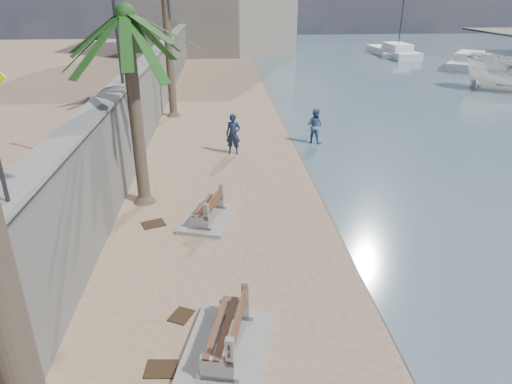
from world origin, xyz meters
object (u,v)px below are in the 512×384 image
yacht_near (470,63)px  bench_near (227,334)px  palm_mid (125,16)px  yacht_far (392,53)px  person_a (233,131)px  sailboat_west (397,54)px  person_b (315,124)px  bench_far (208,210)px

yacht_near → bench_near: bearing=-177.3°
palm_mid → yacht_far: bearing=59.2°
person_a → sailboat_west: 37.58m
palm_mid → person_a: (3.27, 4.91, -5.05)m
person_b → yacht_near: 30.41m
bench_near → person_b: size_ratio=1.45×
person_b → sailboat_west: 34.49m
person_a → yacht_near: person_a is taller
bench_near → yacht_near: 44.09m
yacht_near → yacht_far: (-4.74, 8.45, 0.00)m
yacht_far → sailboat_west: size_ratio=1.04×
bench_far → palm_mid: palm_mid is taller
bench_far → sailboat_west: (20.54, 38.69, -0.06)m
bench_near → sailboat_west: (20.06, 44.52, -0.11)m
person_b → sailboat_west: size_ratio=0.20×
person_a → palm_mid: bearing=-110.8°
bench_far → person_b: bearing=57.8°
bench_far → bench_near: bearing=-85.3°
palm_mid → sailboat_west: sailboat_west is taller
yacht_near → palm_mid: bearing=173.4°
yacht_near → sailboat_west: (-4.37, 7.81, -0.01)m
bench_near → bench_far: size_ratio=1.10×
bench_far → yacht_near: yacht_near is taller
bench_far → sailboat_west: sailboat_west is taller
sailboat_west → yacht_far: bearing=119.9°
person_b → yacht_near: (19.92, 22.98, -0.59)m
bench_far → person_a: person_a is taller
bench_near → person_a: 12.43m
palm_mid → person_b: palm_mid is taller
bench_near → palm_mid: palm_mid is taller
person_a → sailboat_west: bearing=71.6°
bench_far → yacht_far: size_ratio=0.26×
bench_far → person_b: size_ratio=1.32×
person_a → yacht_near: (23.88, 24.31, -0.69)m
person_b → sailboat_west: (15.55, 30.78, -0.60)m
bench_far → yacht_far: 44.20m
bench_near → yacht_near: (24.42, 36.71, -0.09)m
palm_mid → yacht_far: size_ratio=0.74×
person_a → yacht_far: person_a is taller
person_b → yacht_far: bearing=-78.4°
person_a → yacht_far: 37.95m
palm_mid → yacht_near: bearing=47.1°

